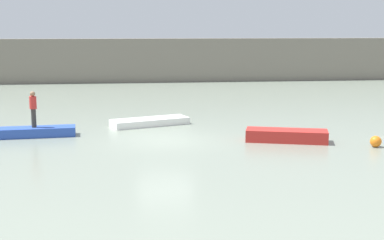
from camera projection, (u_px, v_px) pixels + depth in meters
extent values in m
plane|color=gray|center=(165.00, 141.00, 24.03)|extent=(120.00, 120.00, 0.00)
cube|color=gray|center=(145.00, 60.00, 49.21)|extent=(80.00, 1.20, 3.95)
cube|color=#2B4CAD|center=(34.00, 132.00, 24.94)|extent=(3.77, 1.29, 0.43)
cube|color=white|center=(150.00, 122.00, 27.83)|extent=(4.18, 2.53, 0.35)
cube|color=red|center=(287.00, 136.00, 23.83)|extent=(3.71, 2.06, 0.53)
cylinder|color=#38332D|center=(34.00, 118.00, 24.83)|extent=(0.22, 0.22, 0.86)
cylinder|color=red|center=(33.00, 103.00, 24.71)|extent=(0.32, 0.32, 0.57)
sphere|color=#936B4C|center=(33.00, 94.00, 24.64)|extent=(0.24, 0.24, 0.24)
sphere|color=orange|center=(376.00, 141.00, 22.75)|extent=(0.48, 0.48, 0.48)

